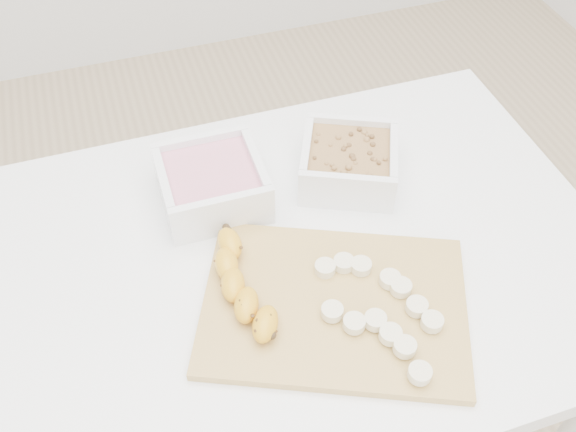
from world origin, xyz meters
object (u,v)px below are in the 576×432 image
object	(u,v)px
bowl_yogurt	(212,182)
cutting_board	(334,305)
table	(294,291)
bowl_granola	(349,161)
banana	(243,286)

from	to	relation	value
bowl_yogurt	cutting_board	world-z (taller)	bowl_yogurt
table	bowl_yogurt	world-z (taller)	bowl_yogurt
bowl_yogurt	bowl_granola	distance (m)	0.23
table	bowl_yogurt	bearing A→B (deg)	119.80
table	bowl_yogurt	size ratio (longest dim) A/B	6.01
cutting_board	banana	xyz separation A→B (m)	(-0.12, 0.06, 0.02)
cutting_board	table	bearing A→B (deg)	102.36
cutting_board	banana	world-z (taller)	banana
table	cutting_board	size ratio (longest dim) A/B	2.65
bowl_yogurt	bowl_granola	xyz separation A→B (m)	(0.23, -0.02, -0.00)
bowl_granola	bowl_yogurt	bearing A→B (deg)	174.70
bowl_granola	banana	world-z (taller)	bowl_granola
cutting_board	banana	bearing A→B (deg)	154.43
cutting_board	banana	size ratio (longest dim) A/B	1.87
bowl_yogurt	cutting_board	bearing A→B (deg)	-66.92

